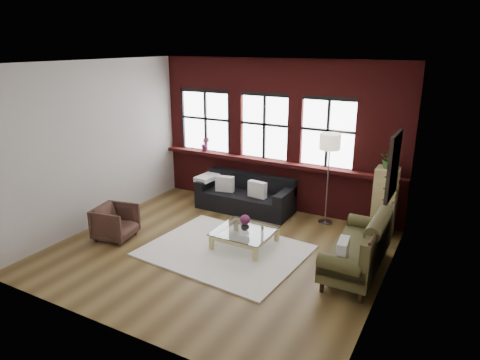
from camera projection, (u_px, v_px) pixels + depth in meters
The scene contains 26 objects.
floor at pixel (219, 250), 7.55m from camera, with size 5.50×5.50×0.00m, color brown.
ceiling at pixel (216, 63), 6.56m from camera, with size 5.50×5.50×0.00m, color white.
wall_back at pixel (278, 135), 9.14m from camera, with size 5.50×5.50×0.00m, color #B8B2AC.
wall_front at pixel (105, 214), 4.97m from camera, with size 5.50×5.50×0.00m, color #B8B2AC.
wall_left at pixel (97, 145), 8.31m from camera, with size 5.00×5.00×0.00m, color #B8B2AC.
wall_right at pixel (390, 189), 5.80m from camera, with size 5.00×5.00×0.00m, color #B8B2AC.
brick_backwall at pixel (277, 136), 9.09m from camera, with size 5.50×0.12×3.20m, color #511313, non-canonical shape.
sill_ledge at pixel (275, 162), 9.19m from camera, with size 5.50×0.30×0.08m, color #511313.
window_left at pixel (206, 122), 9.88m from camera, with size 1.38×0.10×1.50m, color black, non-canonical shape.
window_mid at pixel (265, 128), 9.19m from camera, with size 1.38×0.10×1.50m, color black, non-canonical shape.
window_right at pixel (328, 134), 8.55m from camera, with size 1.38×0.10×1.50m, color black, non-canonical shape.
wall_poster at pixel (394, 166), 5.99m from camera, with size 0.05×0.74×0.94m, color black, non-canonical shape.
shag_rug at pixel (225, 251), 7.50m from camera, with size 2.65×2.08×0.03m, color white.
dark_sofa at pixel (245, 194), 9.24m from camera, with size 2.08×0.84×0.75m, color black, non-canonical shape.
pillow_a at pixel (225, 184), 9.30m from camera, with size 0.40×0.14×0.34m, color silver.
pillow_b at pixel (257, 189), 8.94m from camera, with size 0.40×0.14×0.34m, color silver.
vintage_settee at pixel (358, 243), 6.69m from camera, with size 0.84×1.88×1.00m, color #3F3B1D, non-canonical shape.
pillow_settee at pixel (343, 251), 6.22m from camera, with size 0.14×0.38×0.34m, color silver.
armchair at pixel (115, 222), 7.93m from camera, with size 0.67×0.69×0.63m, color #3A241D.
coffee_table at pixel (245, 238), 7.65m from camera, with size 0.98×0.98×0.33m, color tan, non-canonical shape.
vase at pixel (245, 226), 7.57m from camera, with size 0.15×0.15×0.16m, color #B2B2B2.
flowers at pixel (245, 220), 7.54m from camera, with size 0.18×0.18×0.18m, color #66234C.
drawer_chest at pixel (385, 202), 8.00m from camera, with size 0.40×0.40×1.31m, color tan.
potted_plant_top at pixel (389, 159), 7.75m from camera, with size 0.32×0.28×0.35m, color #2D5923.
floor_lamp at pixel (328, 176), 8.39m from camera, with size 0.40×0.40×1.99m, color #A5A5A8, non-canonical shape.
sill_plant at pixel (205, 144), 9.90m from camera, with size 0.19×0.15×0.34m, color #66234C.
Camera 1 is at (3.59, -5.79, 3.50)m, focal length 32.00 mm.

